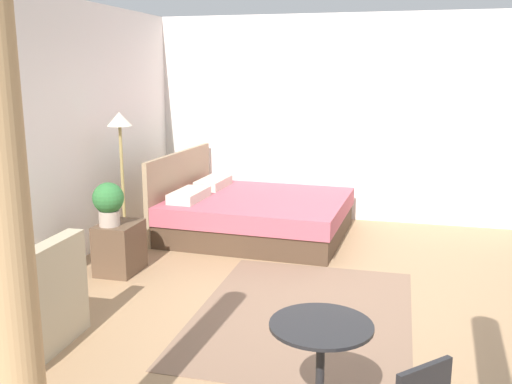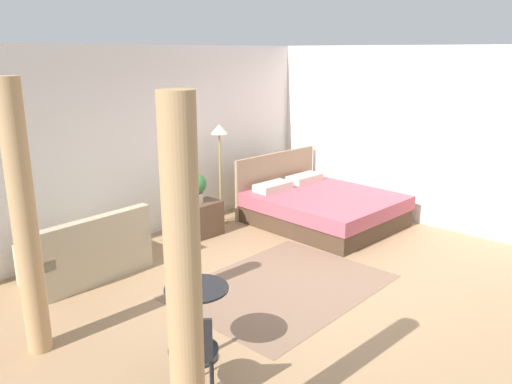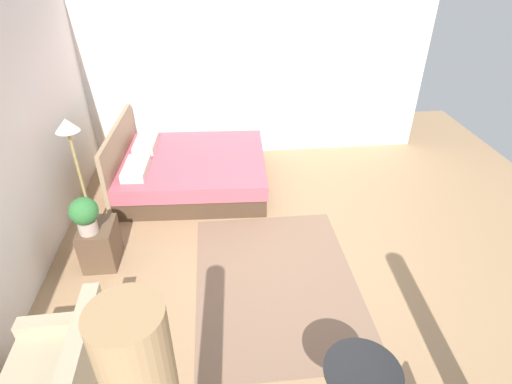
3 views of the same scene
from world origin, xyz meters
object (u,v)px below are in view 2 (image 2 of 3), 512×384
(nightstand, at_px, (204,218))
(potted_plant, at_px, (196,186))
(floor_lamp, at_px, (220,144))
(balcony_table, at_px, (197,310))
(bed, at_px, (321,207))
(cafe_chair_near_window, at_px, (193,349))
(couch, at_px, (88,256))

(nightstand, distance_m, potted_plant, 0.53)
(nightstand, height_order, floor_lamp, floor_lamp)
(balcony_table, bearing_deg, potted_plant, 49.10)
(bed, relative_size, potted_plant, 5.11)
(nightstand, height_order, cafe_chair_near_window, cafe_chair_near_window)
(couch, height_order, potted_plant, potted_plant)
(couch, relative_size, floor_lamp, 0.90)
(nightstand, bearing_deg, cafe_chair_near_window, -132.96)
(floor_lamp, distance_m, balcony_table, 3.96)
(couch, xyz_separation_m, balcony_table, (-0.25, -2.36, 0.22))
(cafe_chair_near_window, bearing_deg, couch, 76.07)
(potted_plant, distance_m, balcony_table, 3.27)
(floor_lamp, relative_size, balcony_table, 2.26)
(balcony_table, bearing_deg, couch, 83.89)
(bed, distance_m, nightstand, 1.94)
(bed, relative_size, balcony_table, 3.18)
(floor_lamp, relative_size, cafe_chair_near_window, 1.98)
(nightstand, distance_m, balcony_table, 3.30)
(potted_plant, relative_size, balcony_table, 0.62)
(floor_lamp, height_order, balcony_table, floor_lamp)
(nightstand, height_order, balcony_table, balcony_table)
(balcony_table, bearing_deg, floor_lamp, 43.31)
(bed, height_order, couch, bed)
(couch, bearing_deg, floor_lamp, 6.52)
(potted_plant, height_order, balcony_table, potted_plant)
(couch, distance_m, cafe_chair_near_window, 2.92)
(bed, xyz_separation_m, balcony_table, (-3.89, -1.41, 0.22))
(potted_plant, height_order, cafe_chair_near_window, potted_plant)
(bed, xyz_separation_m, potted_plant, (-1.76, 1.05, 0.50))
(bed, relative_size, nightstand, 4.33)
(bed, bearing_deg, couch, 165.35)
(bed, height_order, balcony_table, bed)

